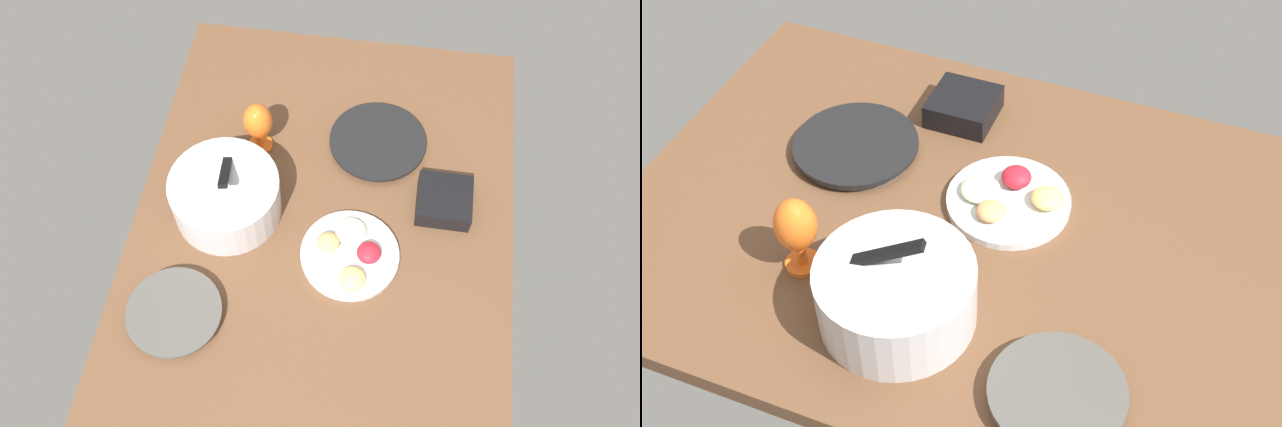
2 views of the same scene
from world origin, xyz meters
TOP-DOWN VIEW (x-y plane):
  - ground_plane at (0.00, 0.00)cm, footprint 160.00×104.00cm
  - dinner_plate_left at (-22.13, 33.26)cm, footprint 24.43×24.43cm
  - dinner_plate_right at (38.72, -12.01)cm, footprint 28.27×28.27cm
  - mixing_bowl at (10.91, 26.68)cm, footprint 30.80×29.64cm
  - fruit_platter at (1.21, -8.71)cm, footprint 26.44×26.44cm
  - hurricane_glass_orange at (33.64, 22.04)cm, footprint 8.33×8.33cm
  - square_bowl_black at (20.61, -32.29)cm, footprint 14.87×14.87cm

SIDE VIEW (x-z plane):
  - ground_plane at x=0.00cm, z-range -4.00..0.00cm
  - dinner_plate_right at x=38.72cm, z-range 0.06..2.83cm
  - dinner_plate_left at x=-22.13cm, z-range 0.06..3.19cm
  - fruit_platter at x=1.21cm, z-range -1.10..4.42cm
  - square_bowl_black at x=20.61cm, z-range 0.34..6.29cm
  - mixing_bowl at x=10.91cm, z-range -2.99..17.55cm
  - hurricane_glass_orange at x=33.64cm, z-range 2.05..19.48cm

